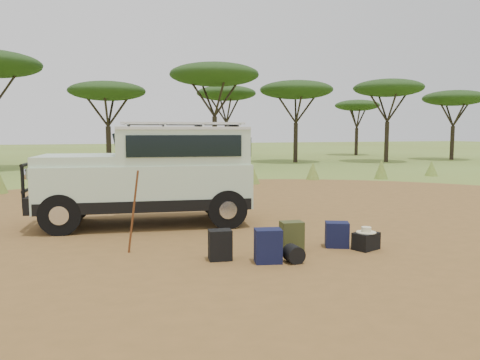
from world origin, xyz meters
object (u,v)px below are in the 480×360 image
object	(u,v)px
backpack_black	(220,245)
backpack_navy	(268,246)
safari_vehicle	(153,176)
walking_staff	(133,212)
duffel_navy	(337,235)
hard_case	(366,241)
backpack_olive	(292,237)

from	to	relation	value
backpack_black	backpack_navy	xyz separation A→B (m)	(0.68, -0.38, 0.02)
safari_vehicle	backpack_black	xyz separation A→B (m)	(0.61, -3.33, -0.84)
walking_staff	backpack_black	size ratio (longest dim) A/B	2.91
backpack_navy	duffel_navy	world-z (taller)	backpack_navy
walking_staff	hard_case	bearing A→B (deg)	-52.72
duffel_navy	hard_case	bearing A→B (deg)	-15.77
backpack_black	backpack_navy	size ratio (longest dim) A/B	0.91
backpack_black	backpack_olive	xyz separation A→B (m)	(1.32, 0.14, 0.01)
safari_vehicle	duffel_navy	world-z (taller)	safari_vehicle
safari_vehicle	duffel_navy	size ratio (longest dim) A/B	10.60
walking_staff	backpack_olive	distance (m)	2.73
backpack_navy	backpack_olive	world-z (taller)	backpack_navy
backpack_olive	duffel_navy	distance (m)	0.90
backpack_navy	duffel_navy	size ratio (longest dim) A/B	1.19
backpack_black	safari_vehicle	bearing A→B (deg)	107.37
safari_vehicle	backpack_black	size ratio (longest dim) A/B	9.73
backpack_navy	duffel_navy	bearing A→B (deg)	31.14
backpack_navy	walking_staff	bearing A→B (deg)	159.95
backpack_black	duffel_navy	world-z (taller)	backpack_black
walking_staff	backpack_black	xyz separation A→B (m)	(1.28, -0.82, -0.47)
backpack_navy	hard_case	size ratio (longest dim) A/B	1.25
safari_vehicle	duffel_navy	xyz separation A→B (m)	(2.83, -3.16, -0.86)
backpack_olive	hard_case	xyz separation A→B (m)	(1.29, -0.30, -0.11)
safari_vehicle	backpack_olive	distance (m)	3.82
safari_vehicle	backpack_navy	size ratio (longest dim) A/B	8.89
safari_vehicle	hard_case	size ratio (longest dim) A/B	11.13
safari_vehicle	backpack_navy	distance (m)	4.01
backpack_black	backpack_olive	size ratio (longest dim) A/B	0.95
backpack_olive	safari_vehicle	bearing A→B (deg)	126.70
hard_case	safari_vehicle	bearing A→B (deg)	111.28
walking_staff	backpack_navy	world-z (taller)	walking_staff
backpack_navy	backpack_olive	xyz separation A→B (m)	(0.64, 0.52, -0.01)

